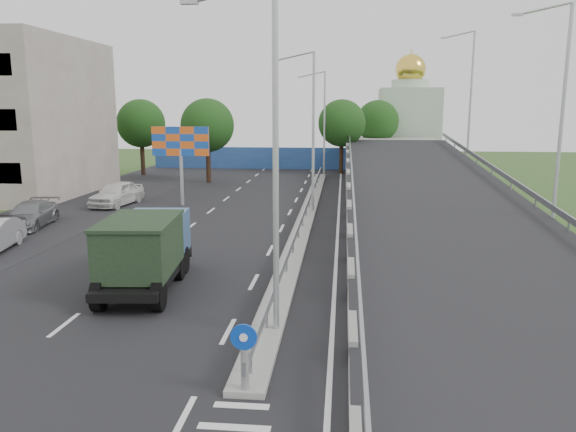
# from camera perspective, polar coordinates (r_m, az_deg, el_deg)

# --- Properties ---
(road_surface) EXTENTS (26.00, 90.00, 0.04)m
(road_surface) POSITION_cam_1_polar(r_m,az_deg,el_deg) (31.26, -4.14, -1.63)
(road_surface) COLOR black
(road_surface) RESTS_ON ground
(parking_strip) EXTENTS (8.00, 90.00, 0.05)m
(parking_strip) POSITION_cam_1_polar(r_m,az_deg,el_deg) (35.82, -25.11, -1.03)
(parking_strip) COLOR black
(parking_strip) RESTS_ON ground
(median) EXTENTS (1.00, 44.00, 0.20)m
(median) POSITION_cam_1_polar(r_m,az_deg,el_deg) (34.79, 1.85, -0.14)
(median) COLOR gray
(median) RESTS_ON ground
(overpass_ramp) EXTENTS (10.00, 50.00, 3.50)m
(overpass_ramp) POSITION_cam_1_polar(r_m,az_deg,el_deg) (34.83, 14.28, 2.29)
(overpass_ramp) COLOR gray
(overpass_ramp) RESTS_ON ground
(median_guardrail) EXTENTS (0.09, 44.00, 0.71)m
(median_guardrail) POSITION_cam_1_polar(r_m,az_deg,el_deg) (34.67, 1.85, 0.91)
(median_guardrail) COLOR gray
(median_guardrail) RESTS_ON median
(sign_bollard) EXTENTS (0.64, 0.23, 1.67)m
(sign_bollard) POSITION_cam_1_polar(r_m,az_deg,el_deg) (13.72, -4.45, -14.06)
(sign_bollard) COLOR black
(sign_bollard) RESTS_ON median
(lamp_post_near) EXTENTS (2.74, 0.18, 10.08)m
(lamp_post_near) POSITION_cam_1_polar(r_m,az_deg,el_deg) (16.23, -1.94, 7.37)
(lamp_post_near) COLOR #B2B5B7
(lamp_post_near) RESTS_ON median
(lamp_post_mid) EXTENTS (2.74, 0.18, 10.08)m
(lamp_post_mid) POSITION_cam_1_polar(r_m,az_deg,el_deg) (36.13, 2.30, 9.39)
(lamp_post_mid) COLOR #B2B5B7
(lamp_post_mid) RESTS_ON median
(lamp_post_far) EXTENTS (2.74, 0.18, 10.08)m
(lamp_post_far) POSITION_cam_1_polar(r_m,az_deg,el_deg) (56.10, 3.53, 9.97)
(lamp_post_far) COLOR #B2B5B7
(lamp_post_far) RESTS_ON median
(blue_wall) EXTENTS (30.00, 0.50, 2.40)m
(blue_wall) POSITION_cam_1_polar(r_m,az_deg,el_deg) (62.62, -0.09, 5.88)
(blue_wall) COLOR #2A469D
(blue_wall) RESTS_ON ground
(church) EXTENTS (7.00, 7.00, 13.80)m
(church) POSITION_cam_1_polar(r_m,az_deg,el_deg) (70.49, 12.15, 9.56)
(church) COLOR #B2CCAD
(church) RESTS_ON ground
(billboard) EXTENTS (4.00, 0.24, 5.50)m
(billboard) POSITION_cam_1_polar(r_m,az_deg,el_deg) (39.77, -10.86, 7.02)
(billboard) COLOR #B2B5B7
(billboard) RESTS_ON ground
(tree_left_mid) EXTENTS (4.80, 4.80, 7.60)m
(tree_left_mid) POSITION_cam_1_polar(r_m,az_deg,el_deg) (51.55, -8.19, 9.08)
(tree_left_mid) COLOR black
(tree_left_mid) RESTS_ON ground
(tree_median_far) EXTENTS (4.80, 4.80, 7.60)m
(tree_median_far) POSITION_cam_1_polar(r_m,az_deg,el_deg) (58.07, 5.49, 9.35)
(tree_median_far) COLOR black
(tree_median_far) RESTS_ON ground
(tree_left_far) EXTENTS (4.80, 4.80, 7.60)m
(tree_left_far) POSITION_cam_1_polar(r_m,az_deg,el_deg) (58.68, -14.71, 9.06)
(tree_left_far) COLOR black
(tree_left_far) RESTS_ON ground
(tree_ramp_far) EXTENTS (4.80, 4.80, 7.60)m
(tree_ramp_far) POSITION_cam_1_polar(r_m,az_deg,el_deg) (65.18, 9.08, 9.45)
(tree_ramp_far) COLOR black
(tree_ramp_far) RESTS_ON ground
(dump_truck) EXTENTS (2.99, 6.67, 2.85)m
(dump_truck) POSITION_cam_1_polar(r_m,az_deg,el_deg) (22.02, -14.23, -3.14)
(dump_truck) COLOR black
(dump_truck) RESTS_ON ground
(parked_car_d) EXTENTS (2.69, 5.21, 1.44)m
(parked_car_d) POSITION_cam_1_polar(r_m,az_deg,el_deg) (35.57, -24.73, 0.11)
(parked_car_d) COLOR gray
(parked_car_d) RESTS_ON ground
(parked_car_e) EXTENTS (2.68, 5.27, 1.72)m
(parked_car_e) POSITION_cam_1_polar(r_m,az_deg,el_deg) (41.18, -17.00, 2.20)
(parked_car_e) COLOR silver
(parked_car_e) RESTS_ON ground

